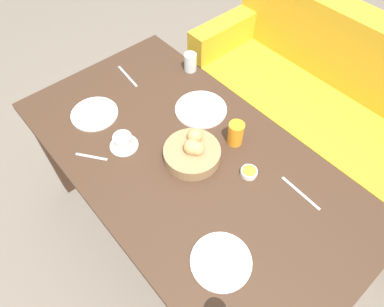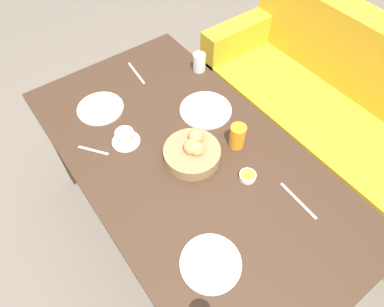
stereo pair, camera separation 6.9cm
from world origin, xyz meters
name	(u,v)px [view 2 (the right image)]	position (x,y,z in m)	size (l,w,h in m)	color
ground_plane	(189,232)	(0.00, 0.00, 0.00)	(10.00, 10.00, 0.00)	#6B6056
dining_table	(188,169)	(0.00, 0.00, 0.66)	(1.60, 0.86, 0.75)	#3D281C
couch	(339,126)	(0.10, 1.09, 0.33)	(1.84, 0.70, 0.90)	gold
bread_basket	(193,152)	(0.01, 0.02, 0.79)	(0.24, 0.24, 0.11)	#99754C
plate_near_left	(100,108)	(-0.48, -0.17, 0.76)	(0.22, 0.22, 0.01)	white
plate_near_right	(211,263)	(0.42, -0.20, 0.76)	(0.21, 0.21, 0.01)	white
plate_far_center	(206,110)	(-0.17, 0.23, 0.76)	(0.24, 0.24, 0.01)	white
juice_glass	(237,136)	(0.07, 0.21, 0.81)	(0.07, 0.07, 0.11)	orange
water_tumbler	(199,62)	(-0.43, 0.38, 0.80)	(0.06, 0.06, 0.10)	silver
coffee_cup	(125,138)	(-0.23, -0.17, 0.78)	(0.12, 0.12, 0.06)	white
jam_bowl_honey	(248,176)	(0.23, 0.13, 0.77)	(0.07, 0.07, 0.03)	white
fork_silver	(136,73)	(-0.60, 0.10, 0.75)	(0.19, 0.03, 0.00)	#B7B7BC
knife_silver	(298,201)	(0.42, 0.22, 0.75)	(0.19, 0.02, 0.00)	#B7B7BC
spoon_coffee	(93,150)	(-0.27, -0.31, 0.75)	(0.12, 0.09, 0.00)	#B7B7BC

